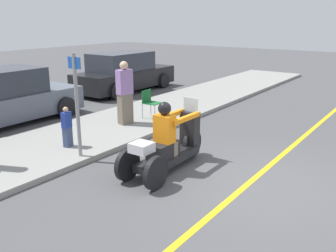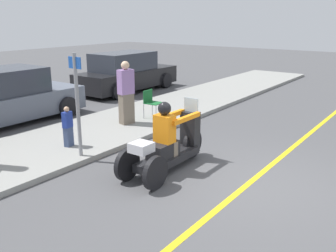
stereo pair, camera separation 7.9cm
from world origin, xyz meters
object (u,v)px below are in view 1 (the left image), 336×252
(parked_car_lot_center, at_px, (4,98))
(folding_chair_set_back, at_px, (150,101))
(motorcycle_trike, at_px, (168,146))
(parked_car_lot_far, at_px, (124,73))
(street_sign, at_px, (77,102))
(spectator_near_curb, at_px, (125,94))
(spectator_with_child, at_px, (67,128))

(parked_car_lot_center, bearing_deg, folding_chair_set_back, -51.80)
(motorcycle_trike, xyz_separation_m, parked_car_lot_far, (5.85, 6.41, 0.24))
(parked_car_lot_center, distance_m, street_sign, 4.20)
(spectator_near_curb, xyz_separation_m, parked_car_lot_far, (4.05, 3.66, -0.20))
(spectator_with_child, distance_m, folding_chair_set_back, 3.17)
(parked_car_lot_far, distance_m, street_sign, 8.00)
(spectator_with_child, distance_m, street_sign, 1.05)
(motorcycle_trike, xyz_separation_m, spectator_near_curb, (1.80, 2.75, 0.45))
(parked_car_lot_far, xyz_separation_m, street_sign, (-6.53, -4.57, 0.56))
(motorcycle_trike, height_order, spectator_near_curb, spectator_near_curb)
(motorcycle_trike, bearing_deg, folding_chair_set_back, 43.67)
(spectator_near_curb, xyz_separation_m, parked_car_lot_center, (-1.69, 3.18, -0.22))
(street_sign, bearing_deg, motorcycle_trike, -69.53)
(folding_chair_set_back, bearing_deg, spectator_near_curb, 171.07)
(spectator_near_curb, distance_m, folding_chair_set_back, 1.00)
(spectator_with_child, relative_size, folding_chair_set_back, 1.15)
(street_sign, bearing_deg, folding_chair_set_back, 12.62)
(spectator_with_child, distance_m, parked_car_lot_far, 7.39)
(folding_chair_set_back, height_order, parked_car_lot_center, parked_car_lot_center)
(spectator_near_curb, bearing_deg, street_sign, -159.92)
(motorcycle_trike, distance_m, street_sign, 2.12)
(spectator_with_child, xyz_separation_m, parked_car_lot_center, (0.55, 3.40, 0.17))
(motorcycle_trike, bearing_deg, parked_car_lot_center, 88.91)
(parked_car_lot_center, bearing_deg, street_sign, -101.07)
(spectator_with_child, bearing_deg, motorcycle_trike, -80.20)
(motorcycle_trike, height_order, street_sign, street_sign)
(motorcycle_trike, xyz_separation_m, folding_chair_set_back, (2.73, 2.60, 0.11))
(spectator_with_child, relative_size, parked_car_lot_far, 0.20)
(spectator_near_curb, height_order, street_sign, street_sign)
(parked_car_lot_far, bearing_deg, motorcycle_trike, -132.37)
(spectator_near_curb, bearing_deg, motorcycle_trike, -123.24)
(spectator_with_child, height_order, street_sign, street_sign)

